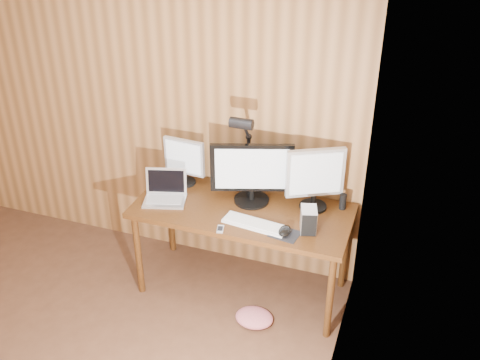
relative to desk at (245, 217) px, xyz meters
The scene contains 13 objects.
desk is the anchor object (origin of this frame).
monitor_center 0.37m from the desk, 58.34° to the left, with size 0.59×0.26×0.47m.
monitor_left 0.65m from the desk, 166.12° to the left, with size 0.34×0.16×0.38m.
monitor_right 0.63m from the desk, 13.24° to the left, with size 0.39×0.23×0.48m.
laptop 0.63m from the desk, 168.08° to the right, with size 0.36×0.31×0.22m.
keyboard 0.32m from the desk, 57.92° to the right, with size 0.47×0.19×0.02m.
mousepad 0.49m from the desk, 36.65° to the right, with size 0.20×0.16×0.00m, color black.
mouse 0.50m from the desk, 36.65° to the right, with size 0.08×0.12×0.04m, color black.
hard_drive 0.59m from the desk, 19.39° to the right, with size 0.14×0.18×0.17m.
phone 0.40m from the desk, 98.47° to the right, with size 0.07×0.10×0.01m.
speaker 0.74m from the desk, 13.92° to the left, with size 0.05×0.05×0.12m, color black.
desk_lamp 0.58m from the desk, 112.53° to the left, with size 0.17×0.24×0.72m.
fabric_pile 0.74m from the desk, 62.75° to the right, with size 0.28×0.23×0.09m, color #C05D67, non-canonical shape.
Camera 1 is at (2.05, -1.65, 2.97)m, focal length 42.00 mm.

